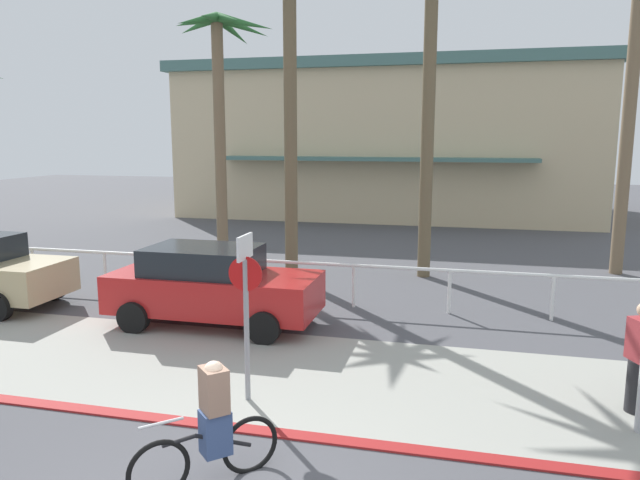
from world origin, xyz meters
The scene contains 13 objects.
ground_plane centered at (0.00, 10.00, 0.00)m, with size 80.00×80.00×0.00m, color #4C4C51.
sidewalk_strip centered at (0.00, 4.20, 0.01)m, with size 44.00×4.00×0.02m, color #9E9E93.
curb_paint centered at (0.00, 2.20, 0.01)m, with size 44.00×0.24×0.03m, color maroon.
building_backdrop centered at (-1.62, 27.59, 3.78)m, with size 20.61×12.60×7.53m.
rail_fence centered at (0.00, 8.50, 0.83)m, with size 22.10×0.08×1.04m.
stop_sign_bike_lane centered at (-0.61, 3.10, 1.68)m, with size 0.52×0.56×2.56m.
palm_tree_1 centered at (-5.10, 12.85, 5.95)m, with size 3.37×3.73×7.72m.
palm_tree_2 centered at (-2.25, 10.91, 6.29)m, with size 3.66×3.78×8.50m.
palm_tree_3 centered at (1.34, 12.06, 6.42)m, with size 3.19×2.96×9.14m.
palm_tree_4 centered at (6.80, 13.80, 6.98)m, with size 3.16×3.33×9.27m.
car_red_1 centered at (-2.67, 6.43, 0.87)m, with size 4.40×2.02×1.69m.
cyclist_black_0 centered at (-0.23, 0.94, 0.69)m, with size 1.34×1.32×1.50m.
pedestrian_0 centered at (5.02, 4.07, 0.76)m, with size 0.42×0.47×1.66m.
Camera 1 is at (2.52, -4.97, 3.97)m, focal length 33.60 mm.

